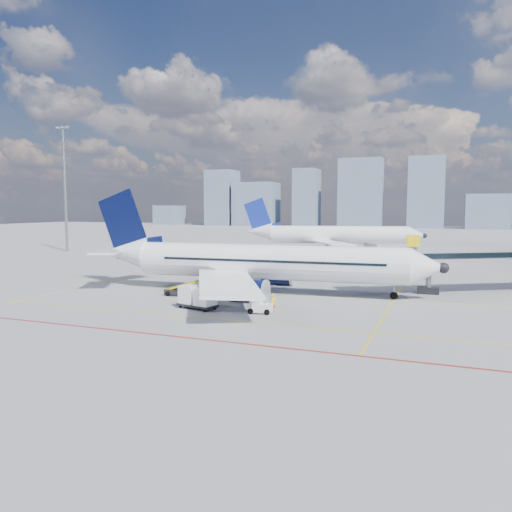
{
  "coord_description": "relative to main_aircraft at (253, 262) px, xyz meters",
  "views": [
    {
      "loc": [
        18.81,
        -41.99,
        9.05
      ],
      "look_at": [
        0.12,
        6.27,
        4.0
      ],
      "focal_mm": 35.0,
      "sensor_mm": 36.0,
      "label": 1
    }
  ],
  "objects": [
    {
      "name": "baggage_tug",
      "position": [
        4.41,
        -9.9,
        -2.57
      ],
      "size": [
        2.08,
        1.39,
        1.37
      ],
      "rotation": [
        0.0,
        0.0,
        0.11
      ],
      "color": "white",
      "rests_on": "ground"
    },
    {
      "name": "jet_bridge",
      "position": [
        24.06,
        9.68,
        0.52
      ],
      "size": [
        23.55,
        15.78,
        6.3
      ],
      "color": "#93979B",
      "rests_on": "ground"
    },
    {
      "name": "belt_loader",
      "position": [
        -5.85,
        -4.71,
        -2.68
      ],
      "size": [
        5.22,
        1.91,
        2.09
      ],
      "rotation": [
        0.0,
        0.0,
        0.15
      ],
      "color": "black",
      "rests_on": "ground"
    },
    {
      "name": "main_aircraft",
      "position": [
        0.0,
        0.0,
        0.0
      ],
      "size": [
        38.56,
        33.57,
        11.25
      ],
      "rotation": [
        0.0,
        0.0,
        0.06
      ],
      "color": "white",
      "rests_on": "ground"
    },
    {
      "name": "apron_markings",
      "position": [
        -0.02,
        -11.15,
        -3.22
      ],
      "size": [
        90.0,
        35.12,
        0.01
      ],
      "color": "#DBBC0B",
      "rests_on": "ground"
    },
    {
      "name": "distant_skyline",
      "position": [
        2.67,
        182.77,
        9.32
      ],
      "size": [
        247.91,
        15.78,
        31.8
      ],
      "color": "slate",
      "rests_on": "ground"
    },
    {
      "name": "cargo_dolly",
      "position": [
        -1.43,
        -10.07,
        -2.13
      ],
      "size": [
        3.93,
        2.48,
        2.0
      ],
      "rotation": [
        0.0,
        0.0,
        -0.25
      ],
      "color": "black",
      "rests_on": "ground"
    },
    {
      "name": "ground",
      "position": [
        0.55,
        -7.23,
        -3.22
      ],
      "size": [
        420.0,
        420.0,
        0.0
      ],
      "primitive_type": "plane",
      "color": "gray",
      "rests_on": "ground"
    },
    {
      "name": "second_aircraft",
      "position": [
        -4.05,
        55.21,
        0.0
      ],
      "size": [
        38.32,
        33.21,
        11.24
      ],
      "rotation": [
        0.0,
        0.0,
        0.16
      ],
      "color": "white",
      "rests_on": "ground"
    },
    {
      "name": "floodlight_mast_nw",
      "position": [
        -54.45,
        32.76,
        10.37
      ],
      "size": [
        3.2,
        0.61,
        25.45
      ],
      "color": "gray",
      "rests_on": "ground"
    },
    {
      "name": "ramp_worker",
      "position": [
        5.37,
        -8.87,
        -2.44
      ],
      "size": [
        0.46,
        0.63,
        1.57
      ],
      "primitive_type": "imported",
      "rotation": [
        0.0,
        0.0,
        1.42
      ],
      "color": "yellow",
      "rests_on": "ground"
    }
  ]
}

